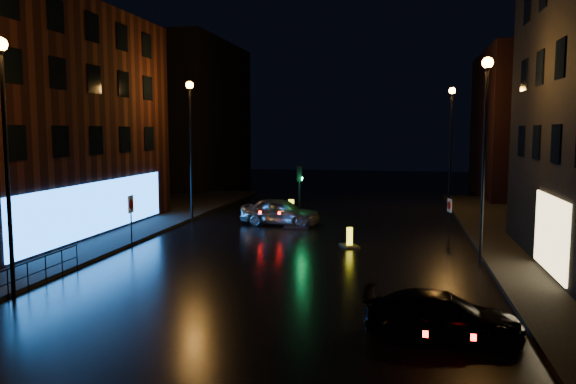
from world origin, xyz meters
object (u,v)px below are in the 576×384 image
road_sign_left (131,209)px  road_sign_right (449,209)px  bollard_far (291,214)px  traffic_signal (299,217)px  silver_hatchback (280,212)px  dark_sedan (442,315)px  bollard_near (349,243)px

road_sign_left → road_sign_right: road_sign_left is taller
bollard_far → road_sign_right: size_ratio=0.70×
traffic_signal → road_sign_left: size_ratio=1.42×
traffic_signal → silver_hatchback: size_ratio=0.75×
silver_hatchback → bollard_far: silver_hatchback is taller
traffic_signal → road_sign_left: 10.20m
traffic_signal → dark_sedan: size_ratio=0.83×
dark_sedan → bollard_near: size_ratio=3.29×
bollard_far → dark_sedan: bearing=-72.4°
traffic_signal → road_sign_right: bearing=-17.5°
traffic_signal → dark_sedan: bearing=-67.7°
bollard_near → road_sign_left: size_ratio=0.52×
road_sign_right → road_sign_left: bearing=1.3°
bollard_near → road_sign_right: 5.78m
silver_hatchback → road_sign_left: road_sign_left is taller
silver_hatchback → bollard_far: (0.17, 2.41, -0.52)m
traffic_signal → road_sign_right: (8.17, -2.58, 1.04)m
bollard_near → road_sign_right: (4.76, 2.99, 1.33)m
dark_sedan → road_sign_right: 14.29m
traffic_signal → road_sign_right: traffic_signal is taller
traffic_signal → road_sign_right: size_ratio=1.68×
road_sign_left → dark_sedan: bearing=-40.8°
traffic_signal → bollard_near: traffic_signal is taller
bollard_far → traffic_signal: bearing=-72.3°
silver_hatchback → road_sign_right: 9.63m
road_sign_left → traffic_signal: bearing=41.9°
dark_sedan → road_sign_left: 16.44m
dark_sedan → bollard_near: bearing=17.1°
road_sign_left → bollard_far: bearing=53.1°
dark_sedan → bollard_far: 20.62m
bollard_near → bollard_far: 8.99m
silver_hatchback → road_sign_right: road_sign_right is taller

